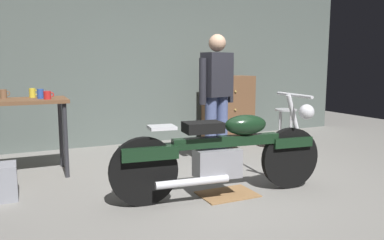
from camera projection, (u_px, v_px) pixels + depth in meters
name	position (u px, v px, depth m)	size (l,w,h in m)	color
ground_plane	(222.00, 192.00, 3.87)	(12.00, 12.00, 0.00)	gray
back_wall	(139.00, 48.00, 6.17)	(8.00, 0.12, 3.10)	#56605B
workbench	(7.00, 110.00, 4.25)	(1.30, 0.64, 0.90)	brown
motorcycle	(224.00, 151.00, 3.69)	(2.19, 0.60, 1.00)	black
person_standing	(217.00, 93.00, 4.88)	(0.56, 0.31, 1.67)	#505D8C
shop_stool	(286.00, 119.00, 5.59)	(0.32, 0.32, 0.64)	#B2B2B7
wooden_dresser	(228.00, 108.00, 6.44)	(0.80, 0.47, 1.10)	brown
drip_tray	(227.00, 194.00, 3.78)	(0.56, 0.40, 0.01)	olive
mug_brown_stoneware	(4.00, 94.00, 4.38)	(0.11, 0.08, 0.10)	brown
mug_blue_enamel	(41.00, 94.00, 4.35)	(0.11, 0.07, 0.11)	#2D51AD
mug_red_diner	(48.00, 95.00, 4.27)	(0.11, 0.08, 0.09)	red
mug_yellow_tall	(33.00, 93.00, 4.49)	(0.11, 0.07, 0.11)	yellow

